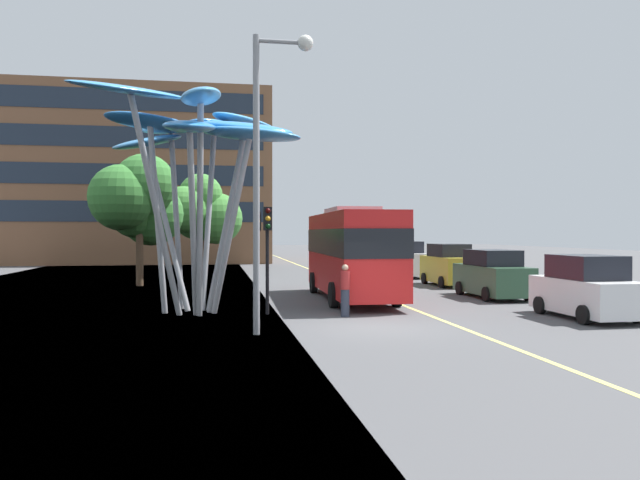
# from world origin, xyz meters

# --- Properties ---
(ground) EXTENTS (120.00, 240.00, 0.10)m
(ground) POSITION_xyz_m (-0.66, 0.00, -0.05)
(ground) COLOR #4C4C4F
(red_bus) EXTENTS (2.88, 9.75, 3.82)m
(red_bus) POSITION_xyz_m (0.90, 7.31, 2.09)
(red_bus) COLOR red
(red_bus) RESTS_ON ground
(leaf_sculpture) EXTENTS (7.84, 8.24, 7.64)m
(leaf_sculpture) POSITION_xyz_m (-5.34, 4.32, 6.21)
(leaf_sculpture) COLOR #9EA0A5
(leaf_sculpture) RESTS_ON ground
(traffic_light_kerb_near) EXTENTS (0.28, 0.42, 3.67)m
(traffic_light_kerb_near) POSITION_xyz_m (-2.96, 3.23, 2.66)
(traffic_light_kerb_near) COLOR black
(traffic_light_kerb_near) RESTS_ON ground
(traffic_light_kerb_far) EXTENTS (0.28, 0.42, 3.68)m
(traffic_light_kerb_far) POSITION_xyz_m (-2.92, 8.60, 2.67)
(traffic_light_kerb_far) COLOR black
(traffic_light_kerb_far) RESTS_ON ground
(traffic_light_island_mid) EXTENTS (0.28, 0.42, 3.80)m
(traffic_light_island_mid) POSITION_xyz_m (-2.60, 13.83, 2.75)
(traffic_light_island_mid) COLOR black
(traffic_light_island_mid) RESTS_ON ground
(car_parked_near) EXTENTS (2.00, 4.10, 2.06)m
(car_parked_near) POSITION_xyz_m (7.20, 0.57, 0.96)
(car_parked_near) COLOR silver
(car_parked_near) RESTS_ON ground
(car_parked_mid) EXTENTS (2.00, 4.41, 2.06)m
(car_parked_mid) POSITION_xyz_m (7.02, 7.02, 0.97)
(car_parked_mid) COLOR #2D5138
(car_parked_mid) RESTS_ON ground
(car_parked_far) EXTENTS (1.93, 4.19, 2.20)m
(car_parked_far) POSITION_xyz_m (7.42, 12.98, 1.04)
(car_parked_far) COLOR gold
(car_parked_far) RESTS_ON ground
(car_side_street) EXTENTS (2.05, 4.38, 2.25)m
(car_side_street) POSITION_xyz_m (7.04, 19.30, 1.06)
(car_side_street) COLOR silver
(car_side_street) RESTS_ON ground
(car_far_side) EXTENTS (1.96, 4.23, 2.26)m
(car_far_side) POSITION_xyz_m (7.70, 25.34, 1.07)
(car_far_side) COLOR gray
(car_far_side) RESTS_ON ground
(street_lamp) EXTENTS (1.67, 0.44, 8.25)m
(street_lamp) POSITION_xyz_m (-3.25, -0.77, 5.21)
(street_lamp) COLOR gray
(street_lamp) RESTS_ON ground
(tree_pavement_near) EXTENTS (4.82, 5.46, 6.89)m
(tree_pavement_near) POSITION_xyz_m (-8.85, 15.73, 4.46)
(tree_pavement_near) COLOR brown
(tree_pavement_near) RESTS_ON ground
(tree_pavement_far) EXTENTS (5.53, 5.20, 6.86)m
(tree_pavement_far) POSITION_xyz_m (-5.74, 25.42, 4.30)
(tree_pavement_far) COLOR brown
(tree_pavement_far) RESTS_ON ground
(pedestrian) EXTENTS (0.34, 0.34, 1.74)m
(pedestrian) POSITION_xyz_m (-0.46, 2.29, 0.88)
(pedestrian) COLOR #2D3342
(pedestrian) RESTS_ON ground
(backdrop_building) EXTENTS (26.35, 14.92, 15.90)m
(backdrop_building) POSITION_xyz_m (-12.83, 44.19, 7.95)
(backdrop_building) COLOR brown
(backdrop_building) RESTS_ON ground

